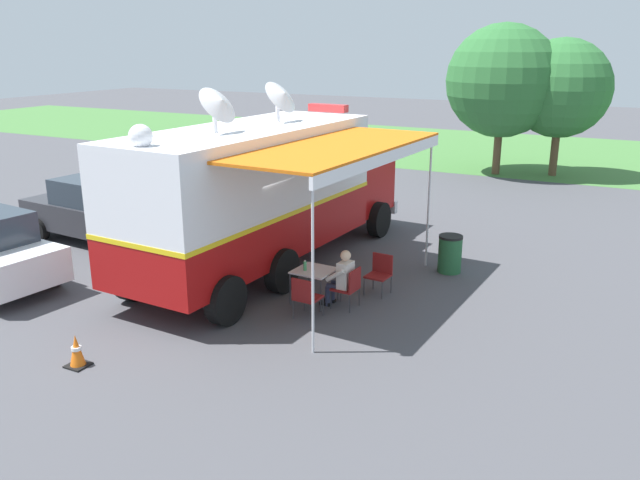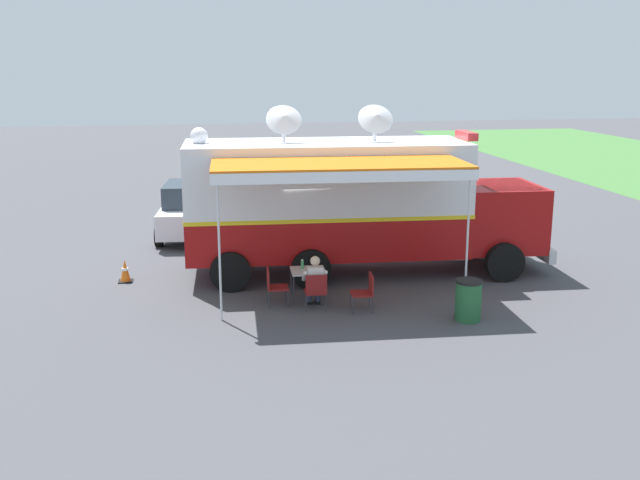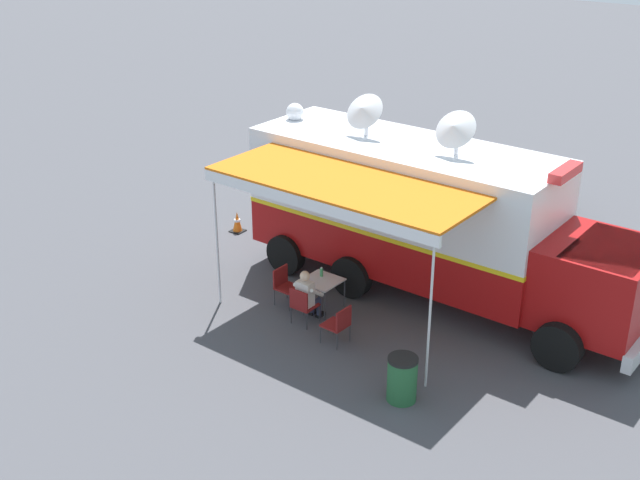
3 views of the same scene
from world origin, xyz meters
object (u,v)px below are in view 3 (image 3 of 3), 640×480
trash_bin (402,379)px  car_behind_truck (508,188)px  water_bottle (321,272)px  traffic_cone (237,222)px  car_far_corner (382,166)px  folding_chair_beside_table (285,283)px  seated_responder (308,295)px  folding_table (321,282)px  folding_chair_at_table (302,303)px  folding_chair_spare_by_truck (339,322)px  command_truck (430,216)px

trash_bin → car_behind_truck: 9.70m
water_bottle → traffic_cone: bearing=-116.1°
water_bottle → car_far_corner: bearing=-159.8°
folding_chair_beside_table → seated_responder: seated_responder is taller
folding_table → folding_chair_at_table: 0.82m
seated_responder → traffic_cone: 5.30m
car_behind_truck → car_far_corner: size_ratio=0.99×
folding_table → seated_responder: bearing=5.3°
folding_chair_at_table → folding_chair_spare_by_truck: 1.13m
command_truck → folding_chair_at_table: bearing=-27.8°
folding_chair_beside_table → command_truck: bearing=133.9°
folding_chair_at_table → folding_chair_spare_by_truck: bearing=78.6°
water_bottle → seated_responder: seated_responder is taller
command_truck → trash_bin: bearing=22.1°
car_far_corner → trash_bin: bearing=32.9°
folding_table → folding_chair_spare_by_truck: bearing=48.4°
command_truck → trash_bin: 4.62m
folding_table → car_behind_truck: car_behind_truck is taller
folding_chair_beside_table → trash_bin: (1.74, 4.05, -0.06)m
folding_chair_at_table → folding_chair_spare_by_truck: size_ratio=1.00×
folding_table → folding_chair_spare_by_truck: (1.02, 1.15, -0.16)m
command_truck → folding_chair_at_table: 3.54m
command_truck → folding_chair_spare_by_truck: command_truck is taller
folding_chair_beside_table → folding_chair_spare_by_truck: 2.15m
seated_responder → folding_table: bearing=-174.7°
water_bottle → trash_bin: 3.97m
seated_responder → trash_bin: seated_responder is taller
folding_chair_beside_table → trash_bin: bearing=66.8°
folding_chair_at_table → car_behind_truck: size_ratio=0.20×
seated_responder → car_far_corner: (-7.68, -2.71, 0.23)m
folding_chair_beside_table → car_behind_truck: (-7.76, 2.09, 0.37)m
folding_table → folding_chair_spare_by_truck: folding_chair_spare_by_truck is taller
folding_chair_at_table → traffic_cone: bearing=-124.6°
traffic_cone → folding_chair_at_table: bearing=55.4°
car_behind_truck → trash_bin: bearing=11.7°
command_truck → folding_table: size_ratio=11.45×
seated_responder → car_far_corner: 8.14m
water_bottle → command_truck: bearing=138.8°
folding_chair_beside_table → car_behind_truck: bearing=164.9°
folding_chair_spare_by_truck → seated_responder: size_ratio=0.70×
command_truck → water_bottle: 2.77m
command_truck → traffic_cone: 6.17m
command_truck → car_far_corner: size_ratio=2.20×
water_bottle → folding_chair_beside_table: water_bottle is taller
folding_chair_spare_by_truck → car_behind_truck: car_behind_truck is taller
water_bottle → folding_chair_beside_table: bearing=-60.8°
water_bottle → car_behind_truck: size_ratio=0.05×
folding_chair_spare_by_truck → traffic_cone: (-3.28, -5.54, -0.23)m
folding_chair_at_table → car_far_corner: 8.32m
seated_responder → folding_chair_beside_table: bearing=-111.6°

